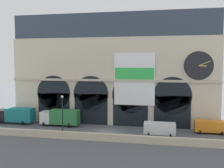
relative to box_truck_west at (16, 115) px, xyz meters
The scene contains 8 objects.
ground_plane 19.25m from the box_truck_west, ahead, with size 200.00×200.00×0.00m, color #54565B.
quay_parapet_wall 20.57m from the box_truck_west, 22.60° to the right, with size 90.00×0.70×1.17m, color beige.
station_building 21.51m from the box_truck_west, 13.81° to the left, with size 40.66×5.42×21.90m.
box_truck_west is the anchor object (origin of this frame).
box_truck_midwest 9.53m from the box_truck_west, ahead, with size 7.50×2.91×3.12m.
van_mideast 28.68m from the box_truck_west, ahead, with size 5.20×2.48×2.20m.
van_east 37.06m from the box_truck_west, ahead, with size 5.20×2.48×2.20m.
street_lamp_quayside 14.90m from the box_truck_west, 28.94° to the right, with size 0.44×0.44×6.90m.
Camera 1 is at (9.73, -42.98, 12.24)m, focal length 40.82 mm.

